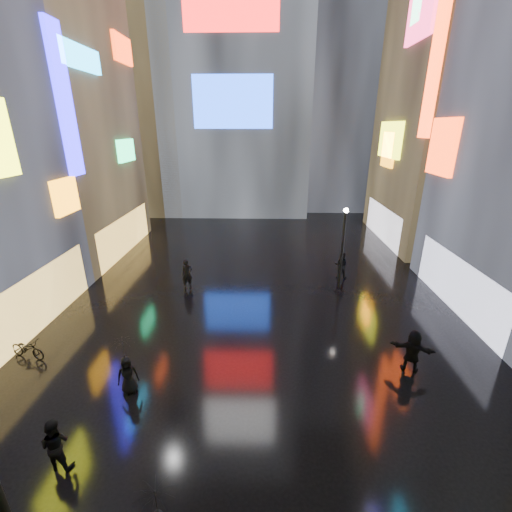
{
  "coord_description": "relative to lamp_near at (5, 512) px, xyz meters",
  "views": [
    {
      "loc": [
        0.34,
        -0.44,
        9.73
      ],
      "look_at": [
        0.0,
        12.0,
        5.0
      ],
      "focal_mm": 24.0,
      "sensor_mm": 36.0,
      "label": 1
    }
  ],
  "objects": [
    {
      "name": "tower_main",
      "position": [
        1.5,
        40.24,
        18.06
      ],
      "size": [
        16.0,
        14.2,
        42.0
      ],
      "color": "black",
      "rests_on": "ground"
    },
    {
      "name": "umbrella_2",
      "position": [
        -0.38,
        6.33,
        -0.94
      ],
      "size": [
        1.22,
        1.23,
        0.82
      ],
      "primitive_type": "imported",
      "rotation": [
        0.0,
        0.0,
        0.52
      ],
      "color": "black",
      "rests_on": "pedestrian_4"
    },
    {
      "name": "lamp_far",
      "position": [
        9.65,
        15.92,
        0.0
      ],
      "size": [
        0.3,
        0.3,
        5.2
      ],
      "color": "black",
      "rests_on": "ground"
    },
    {
      "name": "pedestrian_5",
      "position": [
        11.04,
        7.93,
        -1.99
      ],
      "size": [
        1.85,
        1.15,
        1.91
      ],
      "primitive_type": "imported",
      "rotation": [
        0.0,
        0.0,
        2.78
      ],
      "color": "black",
      "rests_on": "ground"
    },
    {
      "name": "ground",
      "position": [
        4.5,
        16.27,
        -2.94
      ],
      "size": [
        140.0,
        140.0,
        0.0
      ],
      "primitive_type": "plane",
      "color": "black",
      "rests_on": "ground"
    },
    {
      "name": "tower_flank_right",
      "position": [
        13.5,
        42.27,
        14.06
      ],
      "size": [
        12.0,
        12.0,
        34.0
      ],
      "primitive_type": "cube",
      "color": "black",
      "rests_on": "ground"
    },
    {
      "name": "pedestrian_7",
      "position": [
        10.01,
        17.36,
        -2.02
      ],
      "size": [
        1.09,
        0.97,
        1.86
      ],
      "primitive_type": "imported",
      "rotation": [
        0.0,
        0.0,
        2.8
      ],
      "color": "black",
      "rests_on": "ground"
    },
    {
      "name": "bicycle",
      "position": [
        -5.7,
        8.3,
        -2.48
      ],
      "size": [
        1.88,
        1.05,
        0.94
      ],
      "primitive_type": "imported",
      "rotation": [
        0.0,
        0.0,
        1.32
      ],
      "color": "black",
      "rests_on": "ground"
    },
    {
      "name": "building_left_far",
      "position": [
        -11.48,
        22.27,
        8.04
      ],
      "size": [
        10.28,
        12.0,
        22.0
      ],
      "color": "black",
      "rests_on": "ground"
    },
    {
      "name": "pedestrian_1",
      "position": [
        -1.35,
        3.18,
        -2.07
      ],
      "size": [
        0.88,
        0.7,
        1.76
      ],
      "primitive_type": "imported",
      "rotation": [
        0.0,
        0.0,
        3.11
      ],
      "color": "black",
      "rests_on": "ground"
    },
    {
      "name": "tower_flank_left",
      "position": [
        -9.5,
        38.27,
        10.06
      ],
      "size": [
        10.0,
        10.0,
        26.0
      ],
      "primitive_type": "cube",
      "color": "black",
      "rests_on": "ground"
    },
    {
      "name": "umbrella_0",
      "position": [
        2.53,
        0.76,
        -0.82
      ],
      "size": [
        0.94,
        0.92,
        0.84
      ],
      "primitive_type": "imported",
      "rotation": [
        0.0,
        0.0,
        4.71
      ],
      "color": "black",
      "rests_on": "pedestrian_0"
    },
    {
      "name": "pedestrian_6",
      "position": [
        -0.07,
        15.53,
        -1.98
      ],
      "size": [
        0.83,
        0.72,
        1.92
      ],
      "primitive_type": "imported",
      "rotation": [
        0.0,
        0.0,
        0.46
      ],
      "color": "black",
      "rests_on": "ground"
    },
    {
      "name": "lamp_near",
      "position": [
        0.0,
        0.0,
        0.0
      ],
      "size": [
        0.3,
        0.3,
        5.2
      ],
      "color": "black",
      "rests_on": "ground"
    },
    {
      "name": "building_right_far",
      "position": [
        20.47,
        26.27,
        11.03
      ],
      "size": [
        10.28,
        12.0,
        28.0
      ],
      "color": "black",
      "rests_on": "ground"
    },
    {
      "name": "pedestrian_4",
      "position": [
        -0.38,
        6.33,
        -2.15
      ],
      "size": [
        0.91,
        0.77,
        1.59
      ],
      "primitive_type": "imported",
      "rotation": [
        0.0,
        0.0,
        0.39
      ],
      "color": "black",
      "rests_on": "ground"
    }
  ]
}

